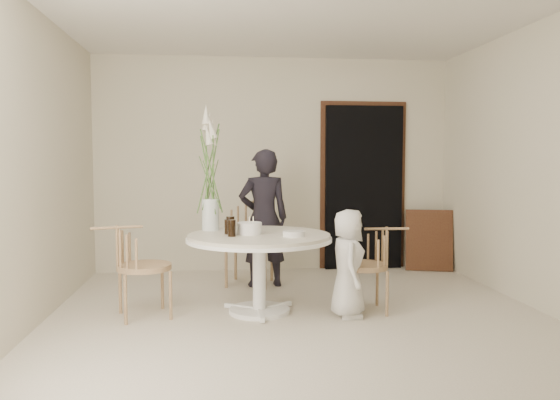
{
  "coord_description": "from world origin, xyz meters",
  "views": [
    {
      "loc": [
        -0.72,
        -4.69,
        1.4
      ],
      "look_at": [
        -0.15,
        0.3,
        1.04
      ],
      "focal_mm": 35.0,
      "sensor_mm": 36.0,
      "label": 1
    }
  ],
  "objects": [
    {
      "name": "ground",
      "position": [
        0.0,
        0.0,
        0.0
      ],
      "size": [
        4.5,
        4.5,
        0.0
      ],
      "primitive_type": "plane",
      "color": "beige",
      "rests_on": "ground"
    },
    {
      "name": "room_shell",
      "position": [
        0.0,
        0.0,
        1.62
      ],
      "size": [
        4.5,
        4.5,
        4.5
      ],
      "color": "white",
      "rests_on": "ground"
    },
    {
      "name": "doorway",
      "position": [
        1.15,
        2.19,
        1.05
      ],
      "size": [
        1.0,
        0.1,
        2.1
      ],
      "primitive_type": "cube",
      "color": "black",
      "rests_on": "ground"
    },
    {
      "name": "door_trim",
      "position": [
        1.15,
        2.23,
        1.11
      ],
      "size": [
        1.12,
        0.03,
        2.22
      ],
      "primitive_type": "cube",
      "color": "#57331D",
      "rests_on": "ground"
    },
    {
      "name": "table",
      "position": [
        -0.35,
        0.25,
        0.62
      ],
      "size": [
        1.33,
        1.33,
        0.73
      ],
      "color": "white",
      "rests_on": "ground"
    },
    {
      "name": "picture_frame",
      "position": [
        1.95,
        1.95,
        0.39
      ],
      "size": [
        0.61,
        0.33,
        0.77
      ],
      "primitive_type": "cube",
      "rotation": [
        -0.17,
        0.0,
        -0.28
      ],
      "color": "#57331D",
      "rests_on": "ground"
    },
    {
      "name": "chair_far",
      "position": [
        -0.34,
        1.54,
        0.61
      ],
      "size": [
        0.62,
        0.65,
        0.94
      ],
      "rotation": [
        0.0,
        0.0,
        -0.27
      ],
      "color": "tan",
      "rests_on": "ground"
    },
    {
      "name": "chair_right",
      "position": [
        0.72,
        0.18,
        0.51
      ],
      "size": [
        0.49,
        0.46,
        0.79
      ],
      "rotation": [
        0.0,
        0.0,
        -1.62
      ],
      "color": "tan",
      "rests_on": "ground"
    },
    {
      "name": "chair_left",
      "position": [
        -1.49,
        0.2,
        0.54
      ],
      "size": [
        0.58,
        0.55,
        0.84
      ],
      "rotation": [
        0.0,
        0.0,
        1.86
      ],
      "color": "tan",
      "rests_on": "ground"
    },
    {
      "name": "girl",
      "position": [
        -0.22,
        1.32,
        0.76
      ],
      "size": [
        0.59,
        0.41,
        1.52
      ],
      "primitive_type": "imported",
      "rotation": [
        0.0,
        0.0,
        3.23
      ],
      "color": "black",
      "rests_on": "ground"
    },
    {
      "name": "boy",
      "position": [
        0.43,
        0.03,
        0.48
      ],
      "size": [
        0.36,
        0.5,
        0.97
      ],
      "primitive_type": "imported",
      "rotation": [
        0.0,
        0.0,
        1.46
      ],
      "color": "silver",
      "rests_on": "ground"
    },
    {
      "name": "birthday_cake",
      "position": [
        -0.44,
        0.26,
        0.78
      ],
      "size": [
        0.22,
        0.22,
        0.16
      ],
      "rotation": [
        0.0,
        0.0,
        0.37
      ],
      "color": "white",
      "rests_on": "table"
    },
    {
      "name": "cola_tumbler_a",
      "position": [
        -0.63,
        0.28,
        0.8
      ],
      "size": [
        0.07,
        0.07,
        0.14
      ],
      "primitive_type": "cylinder",
      "rotation": [
        0.0,
        0.0,
        0.09
      ],
      "color": "black",
      "rests_on": "table"
    },
    {
      "name": "cola_tumbler_b",
      "position": [
        -0.6,
        0.18,
        0.8
      ],
      "size": [
        0.06,
        0.06,
        0.13
      ],
      "primitive_type": "cylinder",
      "rotation": [
        0.0,
        0.0,
        -0.01
      ],
      "color": "black",
      "rests_on": "table"
    },
    {
      "name": "cola_tumbler_c",
      "position": [
        -0.6,
        0.12,
        0.8
      ],
      "size": [
        0.08,
        0.08,
        0.15
      ],
      "primitive_type": "cylinder",
      "rotation": [
        0.0,
        0.0,
        -0.24
      ],
      "color": "black",
      "rests_on": "table"
    },
    {
      "name": "cola_tumbler_d",
      "position": [
        -0.61,
        0.3,
        0.81
      ],
      "size": [
        0.1,
        0.1,
        0.16
      ],
      "primitive_type": "cylinder",
      "rotation": [
        0.0,
        0.0,
        -0.33
      ],
      "color": "black",
      "rests_on": "table"
    },
    {
      "name": "plate_stack",
      "position": [
        -0.06,
        0.06,
        0.75
      ],
      "size": [
        0.22,
        0.22,
        0.05
      ],
      "primitive_type": "cylinder",
      "rotation": [
        0.0,
        0.0,
        0.15
      ],
      "color": "white",
      "rests_on": "table"
    },
    {
      "name": "flower_vase",
      "position": [
        -0.8,
        0.57,
        1.27
      ],
      "size": [
        0.16,
        0.16,
        1.21
      ],
      "rotation": [
        0.0,
        0.0,
        -0.32
      ],
      "color": "silver",
      "rests_on": "table"
    }
  ]
}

